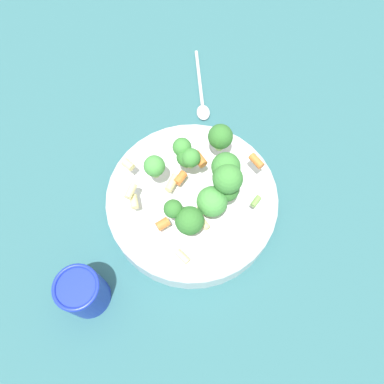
{
  "coord_description": "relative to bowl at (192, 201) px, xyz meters",
  "views": [
    {
      "loc": [
        -0.08,
        -0.24,
        0.61
      ],
      "look_at": [
        0.0,
        0.0,
        0.06
      ],
      "focal_mm": 35.0,
      "sensor_mm": 36.0,
      "label": 1
    }
  ],
  "objects": [
    {
      "name": "ground_plane",
      "position": [
        0.0,
        0.0,
        -0.03
      ],
      "size": [
        3.0,
        3.0,
        0.0
      ],
      "primitive_type": "plane",
      "color": "#2D6066"
    },
    {
      "name": "spoon",
      "position": [
        0.1,
        0.22,
        -0.02
      ],
      "size": [
        0.06,
        0.18,
        0.01
      ],
      "rotation": [
        0.0,
        0.0,
        10.74
      ],
      "color": "silver",
      "rests_on": "ground_plane"
    },
    {
      "name": "cup",
      "position": [
        -0.2,
        -0.09,
        0.02
      ],
      "size": [
        0.07,
        0.07,
        0.08
      ],
      "color": "#192DAD",
      "rests_on": "ground_plane"
    },
    {
      "name": "pasta_salad",
      "position": [
        0.02,
        -0.0,
        0.07
      ],
      "size": [
        0.23,
        0.19,
        0.09
      ],
      "color": "#8CB766",
      "rests_on": "bowl"
    },
    {
      "name": "bowl",
      "position": [
        0.0,
        0.0,
        0.0
      ],
      "size": [
        0.29,
        0.29,
        0.05
      ],
      "color": "silver",
      "rests_on": "ground_plane"
    }
  ]
}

